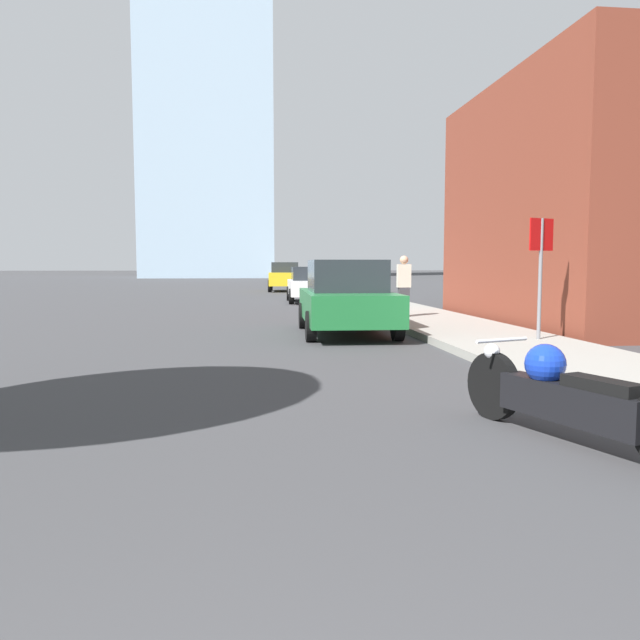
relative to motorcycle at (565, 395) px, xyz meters
The scene contains 7 objects.
sidewalk 35.27m from the motorcycle, 86.57° to the left, with size 2.62×240.00×0.15m.
motorcycle is the anchor object (origin of this frame).
parked_car_green 8.73m from the motorcycle, 93.56° to the left, with size 2.08×4.47×1.66m.
parked_car_white 21.01m from the motorcycle, 90.44° to the left, with size 1.89×4.27×1.49m.
parked_car_yellow 32.29m from the motorcycle, 90.89° to the left, with size 2.14×3.91×1.73m.
stop_sign 6.83m from the motorcycle, 65.93° to the left, with size 0.57×0.26×2.26m.
pedestrian 11.66m from the motorcycle, 82.62° to the left, with size 0.36×0.23×1.65m.
Camera 1 is at (0.04, -0.25, 1.53)m, focal length 35.00 mm.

